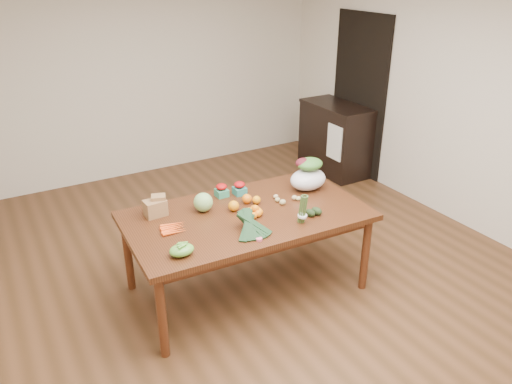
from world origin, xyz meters
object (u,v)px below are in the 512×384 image
asparagus_bundle (303,209)px  salad_bag (308,175)px  dining_table (247,252)px  cabbage (203,202)px  paper_bag (155,206)px  mandarin_cluster (255,210)px  cabinet (335,138)px  kale_bunch (253,225)px

asparagus_bundle → salad_bag: 0.66m
dining_table → cabbage: cabbage is taller
paper_bag → asparagus_bundle: 1.21m
paper_bag → cabbage: size_ratio=1.44×
paper_bag → asparagus_bundle: (0.97, -0.71, 0.04)m
dining_table → paper_bag: (-0.67, 0.34, 0.46)m
salad_bag → mandarin_cluster: bearing=-162.6°
cabinet → mandarin_cluster: size_ratio=5.67×
mandarin_cluster → salad_bag: size_ratio=0.51×
paper_bag → kale_bunch: 0.87m
paper_bag → mandarin_cluster: paper_bag is taller
cabbage → asparagus_bundle: (0.60, -0.59, 0.04)m
cabbage → asparagus_bundle: 0.84m
kale_bunch → salad_bag: 0.98m
paper_bag → mandarin_cluster: size_ratio=1.30×
dining_table → mandarin_cluster: 0.43m
salad_bag → paper_bag: bearing=171.9°
dining_table → asparagus_bundle: bearing=-48.0°
kale_bunch → asparagus_bundle: asparagus_bundle is taller
mandarin_cluster → asparagus_bundle: 0.41m
salad_bag → dining_table: bearing=-168.8°
cabinet → asparagus_bundle: asparagus_bundle is taller
cabinet → paper_bag: 3.40m
cabbage → paper_bag: bearing=161.8°
dining_table → paper_bag: 0.88m
cabinet → asparagus_bundle: size_ratio=4.08×
cabinet → salad_bag: salad_bag is taller
paper_bag → salad_bag: bearing=-8.1°
paper_bag → cabbage: bearing=-18.2°
kale_bunch → salad_bag: salad_bag is taller
mandarin_cluster → asparagus_bundle: bearing=-49.0°
cabbage → kale_bunch: bearing=-73.7°
mandarin_cluster → salad_bag: salad_bag is taller
kale_bunch → cabinet: bearing=43.1°
kale_bunch → asparagus_bundle: 0.44m
cabinet → kale_bunch: (-2.51, -2.15, 0.36)m
cabinet → dining_table: bearing=-142.7°
cabinet → asparagus_bundle: bearing=-133.5°
mandarin_cluster → kale_bunch: 0.32m
cabbage → asparagus_bundle: bearing=-44.6°
paper_bag → cabinet: bearing=25.8°
cabinet → cabbage: size_ratio=6.28×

